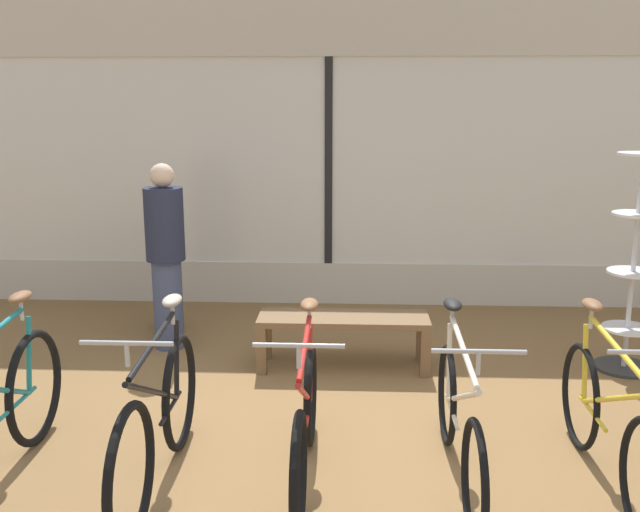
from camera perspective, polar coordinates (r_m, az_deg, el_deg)
ground_plane at (r=4.75m, az=-0.82°, el=-14.99°), size 24.00×24.00×0.00m
shop_back_wall at (r=7.51m, az=0.70°, el=8.33°), size 12.00×0.08×3.20m
bicycle_left at (r=4.24m, az=-12.79°, el=-12.81°), size 0.46×1.75×1.05m
bicycle_center at (r=4.22m, az=-1.16°, el=-13.13°), size 0.46×1.64×1.01m
bicycle_right at (r=4.27m, az=11.04°, el=-12.96°), size 0.46×1.72×1.00m
bicycle_far_right at (r=4.45m, az=22.11°, el=-12.44°), size 0.46×1.75×1.02m
accessory_rack at (r=6.27m, az=23.69°, el=-1.74°), size 0.48×0.48×1.87m
display_bench at (r=5.89m, az=1.89°, el=-5.55°), size 1.40×0.44×0.44m
customer_near_rack at (r=6.93m, az=-12.25°, el=0.81°), size 0.35×0.35×1.56m
customer_by_window at (r=6.37m, az=-12.24°, el=0.22°), size 0.34×0.34×1.65m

